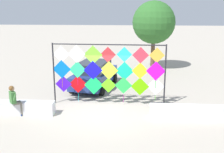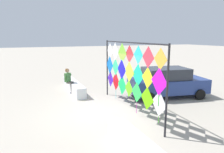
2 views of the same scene
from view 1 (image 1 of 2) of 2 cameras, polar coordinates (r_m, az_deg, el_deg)
The scene contains 7 objects.
ground at distance 12.97m, azimuth -2.04°, elevation -7.57°, with size 120.00×120.00×0.00m, color #ADA393.
plaza_ledge_left at distance 13.66m, azimuth -19.44°, elevation -5.94°, with size 3.81×0.53×0.60m, color silver.
plaza_ledge_right at distance 12.83m, azimuth 16.25°, elevation -6.98°, with size 3.81×0.53×0.60m, color silver.
kite_display_rack at distance 13.61m, azimuth -0.87°, elevation 1.60°, with size 5.54×0.20×3.06m.
seated_vendor at distance 13.10m, azimuth -19.13°, elevation -4.24°, with size 0.70×0.67×1.44m.
parked_car at distance 16.80m, azimuth -3.64°, elevation 0.41°, with size 2.58×4.39×1.60m.
tree_palm_like at distance 21.87m, azimuth 8.70°, elevation 10.99°, with size 3.24×3.24×5.20m.
Camera 1 is at (1.35, -11.97, 4.81)m, focal length 45.05 mm.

